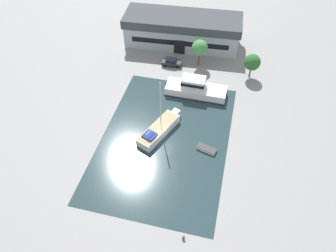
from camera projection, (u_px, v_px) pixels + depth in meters
The scene contains 10 objects.
ground_plane at pixel (165, 140), 55.27m from camera, with size 440.00×440.00×0.00m, color gray.
water_canal at pixel (165, 140), 55.27m from camera, with size 21.04×30.86×0.01m, color #23383D.
warehouse_building at pixel (182, 30), 72.93m from camera, with size 26.16×10.55×6.62m.
quay_tree_near_building at pixel (200, 48), 66.48m from camera, with size 3.29×3.29×5.93m.
quay_tree_by_water at pixel (252, 62), 64.34m from camera, with size 3.27×3.27×5.19m.
parked_car at pixel (172, 62), 68.93m from camera, with size 4.25×2.10×1.66m.
sailboat_moored at pixel (159, 129), 55.84m from camera, with size 5.92×10.06×10.77m.
motor_cruiser at pixel (195, 89), 62.27m from camera, with size 11.60×3.90×3.74m.
small_dinghy at pixel (207, 149), 53.56m from camera, with size 3.49×2.13×0.51m.
mooring_bollard at pixel (183, 238), 43.17m from camera, with size 0.39×0.39×0.67m.
Camera 1 is at (9.06, -34.90, 41.96)m, focal length 35.00 mm.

